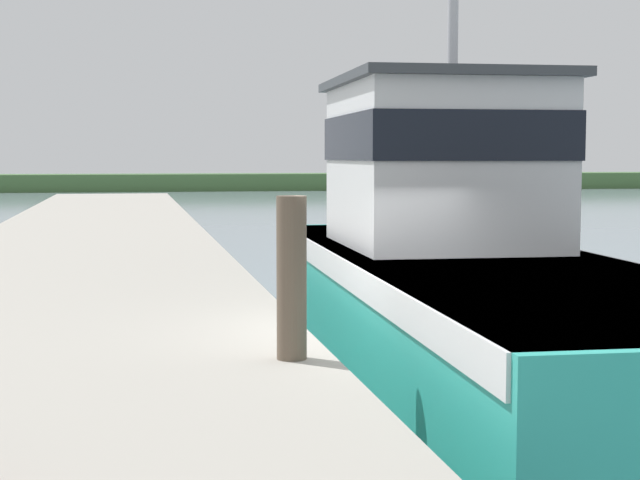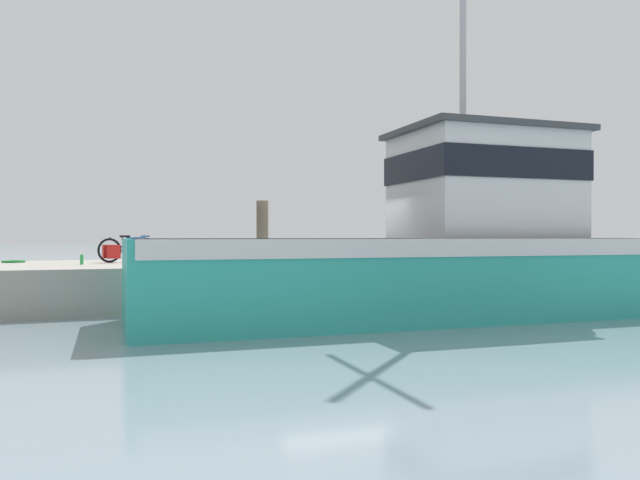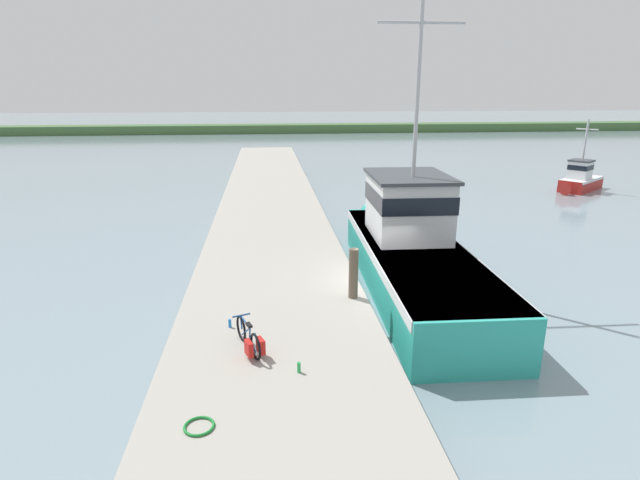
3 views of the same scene
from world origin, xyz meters
TOP-DOWN VIEW (x-y plane):
  - ground_plane at (0.00, 0.00)m, footprint 320.00×320.00m
  - dock_pier at (-3.56, 0.00)m, footprint 5.38×80.00m
  - fishing_boat_main at (1.43, 2.26)m, footprint 3.67×13.89m
  - bicycle_touring at (-4.21, -4.01)m, footprint 0.78×1.57m
  - mooring_post at (-1.29, -1.09)m, footprint 0.28×0.28m
  - hose_coil at (-5.08, -6.65)m, footprint 0.57×0.57m
  - water_bottle_on_curb at (-3.15, -5.01)m, footprint 0.08×0.08m
  - water_bottle_by_bike at (-4.77, -2.67)m, footprint 0.08×0.08m

SIDE VIEW (x-z plane):
  - ground_plane at x=0.00m, z-range 0.00..0.00m
  - dock_pier at x=-3.56m, z-range 0.00..1.00m
  - hose_coil at x=-5.08m, z-range 1.00..1.05m
  - water_bottle_by_bike at x=-4.77m, z-range 1.00..1.21m
  - water_bottle_on_curb at x=-3.15m, z-range 1.00..1.23m
  - bicycle_touring at x=-4.21m, z-range 0.96..1.66m
  - fishing_boat_main at x=1.43m, z-range -3.92..6.72m
  - mooring_post at x=-1.29m, z-range 1.00..2.49m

